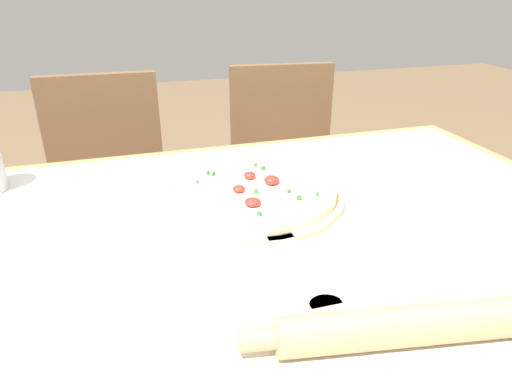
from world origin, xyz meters
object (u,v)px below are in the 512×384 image
(rolling_pin, at_px, (404,326))
(chair_left, at_px, (110,190))
(pizza_peel, at_px, (255,201))
(chair_right, at_px, (286,170))
(pizza, at_px, (252,188))

(rolling_pin, relative_size, chair_left, 0.46)
(pizza_peel, relative_size, rolling_pin, 1.40)
(chair_right, bearing_deg, rolling_pin, -97.82)
(pizza_peel, xyz_separation_m, pizza, (0.00, 0.02, 0.02))
(pizza_peel, relative_size, chair_right, 0.64)
(pizza, relative_size, rolling_pin, 0.83)
(rolling_pin, xyz_separation_m, chair_right, (0.27, 1.12, -0.27))
(pizza_peel, bearing_deg, chair_right, 64.95)
(pizza_peel, bearing_deg, chair_left, 112.68)
(chair_right, bearing_deg, pizza_peel, -109.42)
(rolling_pin, bearing_deg, chair_right, 76.55)
(pizza_peel, bearing_deg, pizza, 89.88)
(chair_left, height_order, chair_right, same)
(chair_right, bearing_deg, chair_left, -174.41)
(pizza_peel, bearing_deg, rolling_pin, -80.98)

